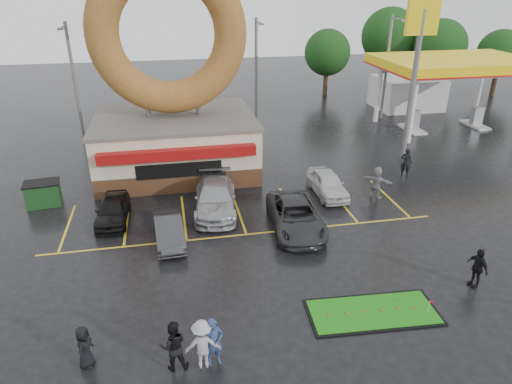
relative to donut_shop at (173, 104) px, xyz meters
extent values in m
plane|color=black|center=(3.00, -12.97, -4.46)|extent=(120.00, 120.00, 0.00)
cube|color=#472B19|center=(0.00, 0.03, -3.86)|extent=(10.00, 8.00, 1.20)
cube|color=beige|center=(0.00, 0.03, -2.11)|extent=(10.00, 8.00, 2.30)
cube|color=#59544C|center=(0.00, 0.03, -0.86)|extent=(10.20, 8.20, 0.20)
cube|color=maroon|center=(0.00, -4.27, -1.86)|extent=(9.00, 0.60, 0.60)
cylinder|color=slate|center=(-1.60, 0.03, -0.16)|extent=(0.30, 0.30, 1.20)
cylinder|color=slate|center=(1.60, 0.03, -0.16)|extent=(0.30, 0.30, 1.20)
torus|color=brown|center=(0.00, 0.03, 4.24)|extent=(9.60, 2.00, 9.60)
cylinder|color=silver|center=(18.00, 2.03, -1.96)|extent=(0.40, 0.40, 5.00)
cylinder|color=silver|center=(18.00, 8.03, -1.96)|extent=(0.40, 0.40, 5.00)
cylinder|color=silver|center=(28.00, 8.03, -1.96)|extent=(0.40, 0.40, 5.00)
cube|color=silver|center=(23.00, 5.03, 0.79)|extent=(12.00, 8.00, 0.50)
cube|color=yellow|center=(23.00, 5.03, 1.09)|extent=(12.30, 8.30, 0.70)
cube|color=#99999E|center=(20.00, 5.03, -3.56)|extent=(0.90, 0.60, 1.60)
cube|color=#99999E|center=(26.00, 5.03, -3.56)|extent=(0.90, 0.60, 1.60)
cube|color=silver|center=(23.00, 12.03, -2.96)|extent=(6.00, 5.00, 3.00)
cylinder|color=slate|center=(16.00, -0.97, 0.54)|extent=(0.36, 0.36, 10.00)
cube|color=yellow|center=(16.00, -0.97, 5.04)|extent=(2.20, 0.30, 2.20)
cylinder|color=slate|center=(-7.00, 7.03, 0.04)|extent=(0.24, 0.24, 9.00)
cylinder|color=slate|center=(-7.00, 6.03, 4.24)|extent=(0.12, 2.00, 0.12)
cube|color=slate|center=(-7.00, 5.03, 4.19)|extent=(0.40, 0.18, 0.12)
cylinder|color=slate|center=(7.00, 8.03, 0.04)|extent=(0.24, 0.24, 9.00)
cylinder|color=slate|center=(7.00, 7.03, 4.24)|extent=(0.12, 2.00, 0.12)
cube|color=slate|center=(7.00, 6.03, 4.19)|extent=(0.40, 0.18, 0.12)
cylinder|color=slate|center=(19.00, 9.03, 0.04)|extent=(0.24, 0.24, 9.00)
cylinder|color=slate|center=(19.00, 8.03, 4.24)|extent=(0.12, 2.00, 0.12)
cube|color=slate|center=(19.00, 7.03, 4.19)|extent=(0.40, 0.18, 0.12)
cylinder|color=#332114|center=(29.00, 17.03, -3.02)|extent=(0.50, 0.50, 2.88)
sphere|color=black|center=(29.00, 17.03, 0.74)|extent=(5.60, 5.60, 5.60)
cylinder|color=#332114|center=(35.00, 15.03, -3.20)|extent=(0.50, 0.50, 2.52)
sphere|color=black|center=(35.00, 15.03, 0.09)|extent=(4.90, 4.90, 4.90)
cylinder|color=#332114|center=(25.00, 21.03, -2.84)|extent=(0.50, 0.50, 3.24)
sphere|color=black|center=(25.00, 21.03, 1.39)|extent=(6.30, 6.30, 6.30)
cylinder|color=#332114|center=(17.00, 19.03, -3.20)|extent=(0.50, 0.50, 2.52)
sphere|color=black|center=(17.00, 19.03, 0.09)|extent=(4.90, 4.90, 4.90)
imported|color=black|center=(-3.67, -6.78, -3.80)|extent=(1.76, 3.98, 1.33)
imported|color=#302F32|center=(-0.80, -9.47, -3.84)|extent=(1.56, 3.87, 1.25)
imported|color=#A0A1A5|center=(1.79, -6.62, -3.68)|extent=(2.83, 5.64, 1.57)
imported|color=#2E2E30|center=(5.58, -9.47, -3.72)|extent=(2.89, 5.52, 1.48)
imported|color=silver|center=(8.57, -5.81, -3.77)|extent=(1.68, 4.10, 1.39)
imported|color=navy|center=(0.46, -17.72, -3.57)|extent=(0.72, 0.54, 1.80)
imported|color=black|center=(-0.84, -17.65, -3.54)|extent=(0.91, 0.71, 1.85)
imported|color=#969699|center=(0.09, -17.76, -3.55)|extent=(1.21, 0.74, 1.83)
imported|color=black|center=(-3.70, -16.99, -3.68)|extent=(0.66, 0.86, 1.56)
imported|color=black|center=(11.62, -15.56, -3.58)|extent=(0.61, 1.09, 1.76)
imported|color=gray|center=(11.21, -6.77, -3.51)|extent=(1.63, 1.67, 1.91)
imported|color=black|center=(14.48, -4.12, -3.52)|extent=(0.83, 0.78, 1.90)
cube|color=#1A441C|center=(-7.68, -4.00, -3.81)|extent=(1.92, 1.39, 1.30)
cube|color=black|center=(6.73, -16.40, -4.44)|extent=(5.16, 2.48, 0.06)
cube|color=#1D7A14|center=(6.73, -16.40, -4.40)|extent=(4.92, 2.24, 0.03)
cylinder|color=silver|center=(8.76, -16.87, -4.12)|extent=(0.02, 0.02, 0.57)
cube|color=red|center=(8.83, -16.87, -3.89)|extent=(0.14, 0.01, 0.10)
camera|label=1|loc=(-0.41, -29.20, 7.21)|focal=32.00mm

